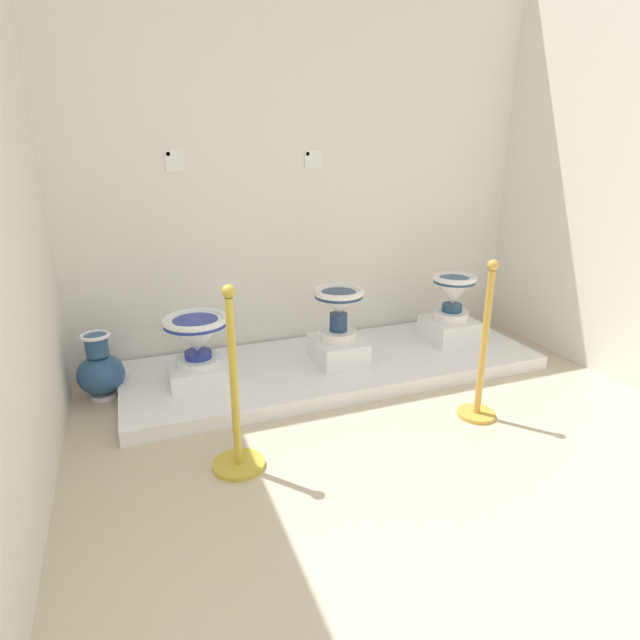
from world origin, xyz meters
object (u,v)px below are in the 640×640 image
info_placard_first (174,161)px  stanchion_post_near_right (481,368)px  antique_toilet_pale_glazed (197,334)px  plinth_block_slender_white (338,350)px  decorative_vase_spare (100,371)px  info_placard_second (313,159)px  antique_toilet_slender_white (339,305)px  plinth_block_pale_glazed (200,372)px  antique_toilet_leftmost (453,292)px  plinth_block_leftmost (450,330)px  stanchion_post_near_left (236,420)px

info_placard_first → stanchion_post_near_right: 2.34m
antique_toilet_pale_glazed → plinth_block_slender_white: (0.95, -0.03, -0.24)m
info_placard_first → decorative_vase_spare: info_placard_first is taller
info_placard_second → stanchion_post_near_right: info_placard_second is taller
antique_toilet_slender_white → info_placard_second: size_ratio=2.76×
info_placard_first → plinth_block_pale_glazed: bearing=-91.2°
plinth_block_pale_glazed → antique_toilet_leftmost: 1.96m
plinth_block_pale_glazed → antique_toilet_leftmost: (1.93, 0.05, 0.33)m
plinth_block_slender_white → decorative_vase_spare: 1.56m
info_placard_second → plinth_block_leftmost: bearing=-26.6°
plinth_block_pale_glazed → info_placard_first: 1.39m
plinth_block_leftmost → antique_toilet_leftmost: bearing=135.0°
antique_toilet_leftmost → stanchion_post_near_left: stanchion_post_near_left is taller
stanchion_post_near_right → antique_toilet_pale_glazed: bearing=149.9°
plinth_block_slender_white → stanchion_post_near_left: 1.23m
plinth_block_pale_glazed → antique_toilet_slender_white: (0.95, -0.03, 0.36)m
antique_toilet_leftmost → info_placard_second: size_ratio=2.68×
plinth_block_slender_white → stanchion_post_near_right: (0.55, -0.84, 0.13)m
info_placard_first → antique_toilet_pale_glazed: bearing=-91.2°
plinth_block_pale_glazed → decorative_vase_spare: bearing=163.1°
info_placard_second → stanchion_post_near_right: (0.53, -1.40, -1.13)m
plinth_block_slender_white → info_placard_second: bearing=87.9°
decorative_vase_spare → stanchion_post_near_right: 2.35m
plinth_block_slender_white → antique_toilet_slender_white: 0.33m
info_placard_first → stanchion_post_near_right: (1.49, -1.40, -1.13)m
plinth_block_leftmost → antique_toilet_pale_glazed: bearing=-178.5°
antique_toilet_slender_white → stanchion_post_near_left: stanchion_post_near_left is taller
plinth_block_leftmost → info_placard_first: size_ratio=2.59×
plinth_block_leftmost → decorative_vase_spare: decorative_vase_spare is taller
plinth_block_leftmost → info_placard_second: size_ratio=2.81×
decorative_vase_spare → stanchion_post_near_left: 1.24m
plinth_block_pale_glazed → decorative_vase_spare: decorative_vase_spare is taller
antique_toilet_pale_glazed → stanchion_post_near_right: stanchion_post_near_right is taller
plinth_block_slender_white → antique_toilet_leftmost: bearing=4.7°
plinth_block_slender_white → info_placard_first: (-0.94, 0.56, 1.26)m
info_placard_first → info_placard_second: size_ratio=1.08×
antique_toilet_slender_white → info_placard_second: 1.09m
info_placard_first → antique_toilet_leftmost: bearing=-14.0°
antique_toilet_leftmost → decorative_vase_spare: 2.54m
antique_toilet_leftmost → decorative_vase_spare: (-2.52, 0.13, -0.30)m
plinth_block_pale_glazed → stanchion_post_near_right: (1.50, -0.87, 0.16)m
antique_toilet_slender_white → plinth_block_pale_glazed: bearing=178.3°
plinth_block_slender_white → stanchion_post_near_left: bearing=-136.6°
antique_toilet_leftmost → decorative_vase_spare: bearing=177.1°
info_placard_first → stanchion_post_near_right: bearing=-43.2°
antique_toilet_pale_glazed → antique_toilet_slender_white: antique_toilet_slender_white is taller
antique_toilet_slender_white → plinth_block_leftmost: (0.97, 0.08, -0.33)m
antique_toilet_slender_white → info_placard_first: size_ratio=2.55×
plinth_block_slender_white → stanchion_post_near_left: stanchion_post_near_left is taller
plinth_block_slender_white → antique_toilet_pale_glazed: bearing=178.3°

